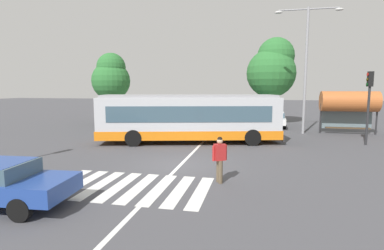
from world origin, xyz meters
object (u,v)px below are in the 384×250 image
parked_car_champagne (161,117)px  bus_stop_shelter (349,102)px  traffic_light_far_corner (369,96)px  parked_car_teal (247,119)px  pedestrian_crossing_street (220,157)px  parked_car_white (275,118)px  background_tree_left (111,77)px  background_tree_right (273,68)px  parked_car_red (217,118)px  city_transit_bus (189,118)px  twin_arm_street_lamp (306,57)px  parked_car_charcoal (187,117)px  parked_car_silver (131,116)px

parked_car_champagne → bus_stop_shelter: (15.84, -2.73, 1.65)m
traffic_light_far_corner → parked_car_champagne: bearing=154.5°
parked_car_teal → bus_stop_shelter: 8.23m
pedestrian_crossing_street → parked_car_white: size_ratio=0.37×
pedestrian_crossing_street → background_tree_left: size_ratio=0.25×
parked_car_champagne → background_tree_left: (-4.72, -0.58, 3.77)m
pedestrian_crossing_street → background_tree_right: size_ratio=0.21×
bus_stop_shelter → background_tree_right: bearing=135.9°
traffic_light_far_corner → background_tree_left: background_tree_left is taller
parked_car_white → bus_stop_shelter: size_ratio=1.13×
parked_car_white → background_tree_left: bearing=-176.4°
background_tree_right → parked_car_red: bearing=-150.3°
parked_car_champagne → background_tree_left: bearing=-173.1°
parked_car_champagne → pedestrian_crossing_street: bearing=-65.3°
city_transit_bus → parked_car_white: bearing=57.8°
parked_car_white → city_transit_bus: bearing=-122.2°
background_tree_left → background_tree_right: background_tree_right is taller
city_transit_bus → parked_car_white: (5.82, 9.26, -0.82)m
parked_car_champagne → parked_car_red: bearing=-2.7°
twin_arm_street_lamp → background_tree_right: (-2.12, 5.91, -0.39)m
parked_car_red → parked_car_white: size_ratio=0.99×
pedestrian_crossing_street → background_tree_left: background_tree_left is taller
traffic_light_far_corner → parked_car_white: bearing=122.5°
bus_stop_shelter → twin_arm_street_lamp: (-3.31, -0.64, 3.34)m
pedestrian_crossing_street → city_transit_bus: bearing=110.1°
parked_car_teal → parked_car_white: (2.44, 0.59, 0.00)m
city_transit_bus → parked_car_champagne: size_ratio=2.56×
parked_car_red → bus_stop_shelter: 10.77m
background_tree_right → city_transit_bus: bearing=-116.1°
city_transit_bus → bus_stop_shelter: 12.65m
city_transit_bus → pedestrian_crossing_street: size_ratio=6.84×
parked_car_charcoal → background_tree_left: (-7.30, -0.74, 3.77)m
parked_car_charcoal → traffic_light_far_corner: 15.26m
parked_car_teal → traffic_light_far_corner: traffic_light_far_corner is taller
parked_car_charcoal → background_tree_left: background_tree_left is taller
parked_car_charcoal → parked_car_white: bearing=1.6°
city_transit_bus → parked_car_charcoal: (-2.22, 9.04, -0.82)m
parked_car_champagne → twin_arm_street_lamp: twin_arm_street_lamp is taller
background_tree_left → parked_car_teal: bearing=1.7°
pedestrian_crossing_street → parked_car_charcoal: pedestrian_crossing_street is taller
pedestrian_crossing_street → bus_stop_shelter: bus_stop_shelter is taller
parked_car_silver → background_tree_right: 14.33m
bus_stop_shelter → background_tree_left: 20.78m
twin_arm_street_lamp → background_tree_right: 6.29m
parked_car_silver → parked_car_champagne: same height
parked_car_silver → twin_arm_street_lamp: twin_arm_street_lamp is taller
parked_car_teal → parked_car_champagne: bearing=178.6°
parked_car_charcoal → bus_stop_shelter: 13.67m
city_transit_bus → pedestrian_crossing_street: (2.88, -7.85, -0.62)m
parked_car_champagne → traffic_light_far_corner: traffic_light_far_corner is taller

